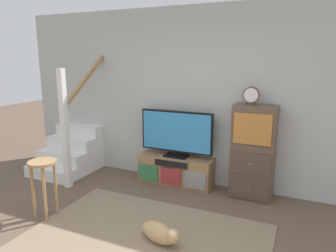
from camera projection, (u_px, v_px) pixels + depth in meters
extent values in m
cube|color=#B2B7B2|center=(201.00, 98.00, 4.72)|extent=(6.40, 0.12, 2.70)
cube|color=#847056|center=(144.00, 240.00, 3.35)|extent=(2.60, 1.80, 0.01)
cube|color=#997047|center=(176.00, 170.00, 4.85)|extent=(1.17, 0.36, 0.44)
cube|color=#337042|center=(148.00, 173.00, 4.85)|extent=(0.33, 0.02, 0.26)
cube|color=maroon|center=(171.00, 176.00, 4.69)|extent=(0.33, 0.02, 0.26)
cube|color=gray|center=(195.00, 180.00, 4.53)|extent=(0.33, 0.02, 0.26)
cube|color=black|center=(171.00, 164.00, 4.65)|extent=(0.53, 0.02, 0.09)
cube|color=black|center=(176.00, 156.00, 4.82)|extent=(0.36, 0.22, 0.02)
cylinder|color=black|center=(176.00, 153.00, 4.81)|extent=(0.05, 0.05, 0.06)
cube|color=black|center=(176.00, 131.00, 4.74)|extent=(1.15, 0.05, 0.64)
cube|color=#338CCC|center=(176.00, 132.00, 4.71)|extent=(1.10, 0.01, 0.59)
cube|color=brown|center=(253.00, 152.00, 4.30)|extent=(0.58, 0.34, 1.32)
cube|color=#4E3C2F|center=(249.00, 189.00, 4.24)|extent=(0.53, 0.02, 0.31)
sphere|color=olive|center=(249.00, 189.00, 4.23)|extent=(0.03, 0.03, 0.03)
cube|color=#4E3C2F|center=(250.00, 164.00, 4.16)|extent=(0.53, 0.02, 0.31)
sphere|color=olive|center=(250.00, 164.00, 4.15)|extent=(0.03, 0.03, 0.03)
cube|color=#BC7533|center=(252.00, 129.00, 4.06)|extent=(0.49, 0.02, 0.42)
cube|color=#4C3823|center=(251.00, 104.00, 4.16)|extent=(0.13, 0.08, 0.02)
cylinder|color=brown|center=(251.00, 95.00, 4.14)|extent=(0.22, 0.04, 0.22)
cylinder|color=silver|center=(251.00, 95.00, 4.11)|extent=(0.19, 0.01, 0.19)
cube|color=white|center=(50.00, 173.00, 5.07)|extent=(0.90, 0.26, 0.19)
cube|color=white|center=(61.00, 163.00, 5.28)|extent=(0.90, 0.26, 0.38)
cube|color=white|center=(71.00, 153.00, 5.49)|extent=(0.90, 0.26, 0.57)
cube|color=white|center=(81.00, 145.00, 5.70)|extent=(0.90, 0.26, 0.76)
cube|color=white|center=(89.00, 136.00, 5.91)|extent=(0.90, 0.26, 0.95)
cube|color=white|center=(65.00, 130.00, 4.58)|extent=(0.09, 0.09, 1.80)
cube|color=#9E7547|center=(90.00, 73.00, 4.98)|extent=(0.06, 1.33, 0.99)
cylinder|color=#A37A4C|center=(33.00, 192.00, 3.75)|extent=(0.04, 0.04, 0.69)
cylinder|color=#A37A4C|center=(45.00, 195.00, 3.68)|extent=(0.04, 0.04, 0.69)
cylinder|color=#A37A4C|center=(45.00, 186.00, 3.92)|extent=(0.04, 0.04, 0.69)
cylinder|color=#A37A4C|center=(56.00, 189.00, 3.84)|extent=(0.04, 0.04, 0.69)
cylinder|color=#A37A4C|center=(42.00, 162.00, 3.72)|extent=(0.34, 0.34, 0.03)
ellipsoid|color=tan|center=(158.00, 233.00, 3.31)|extent=(0.48, 0.33, 0.22)
sphere|color=tan|center=(173.00, 236.00, 3.16)|extent=(0.15, 0.15, 0.15)
cylinder|color=tan|center=(145.00, 228.00, 3.46)|extent=(0.11, 0.07, 0.16)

